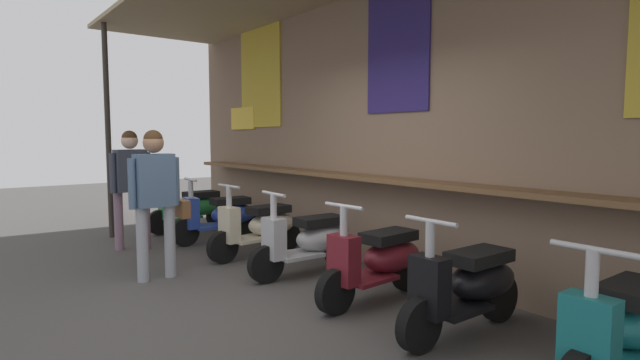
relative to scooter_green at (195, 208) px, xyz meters
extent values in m
plane|color=#474442|center=(3.75, -1.08, -0.39)|extent=(27.18, 27.18, 0.00)
cube|color=#7F6651|center=(3.75, 0.94, 1.38)|extent=(9.71, 0.25, 3.54)
cube|color=brown|center=(3.75, 0.64, 0.69)|extent=(8.74, 0.36, 0.05)
cube|color=gold|center=(0.80, 0.80, 2.11)|extent=(1.17, 0.02, 1.57)
cube|color=navy|center=(3.76, 0.80, 2.19)|extent=(0.91, 0.02, 1.50)
cube|color=gold|center=(0.23, 0.80, 1.48)|extent=(0.77, 0.03, 0.37)
cylinder|color=#332D28|center=(-0.32, -1.23, 1.26)|extent=(0.08, 0.08, 3.30)
ellipsoid|color=#237533|center=(0.00, 0.17, 0.01)|extent=(0.39, 0.70, 0.30)
cube|color=black|center=(0.00, 0.12, 0.21)|extent=(0.31, 0.55, 0.10)
cube|color=#237533|center=(0.00, -0.18, -0.14)|extent=(0.39, 0.50, 0.04)
cube|color=#237533|center=(-0.01, -0.48, 0.08)|extent=(0.28, 0.16, 0.44)
cylinder|color=#B7B7BC|center=(-0.01, -0.48, 0.21)|extent=(0.07, 0.07, 0.70)
cylinder|color=#B7B7BC|center=(-0.01, -0.48, 0.56)|extent=(0.46, 0.04, 0.04)
cylinder|color=black|center=(-0.01, -0.58, -0.19)|extent=(0.11, 0.40, 0.40)
cylinder|color=black|center=(0.01, 0.42, -0.19)|extent=(0.11, 0.40, 0.40)
ellipsoid|color=#233D9E|center=(1.06, 0.17, 0.01)|extent=(0.43, 0.73, 0.30)
cube|color=black|center=(1.05, 0.12, 0.21)|extent=(0.34, 0.57, 0.10)
cube|color=#233D9E|center=(1.03, -0.18, -0.14)|extent=(0.42, 0.53, 0.04)
cube|color=#233D9E|center=(1.01, -0.48, 0.08)|extent=(0.29, 0.18, 0.44)
cylinder|color=#B7B7BC|center=(1.01, -0.48, 0.21)|extent=(0.07, 0.07, 0.70)
cylinder|color=#B7B7BC|center=(1.01, -0.48, 0.56)|extent=(0.46, 0.07, 0.04)
cylinder|color=black|center=(1.00, -0.58, -0.19)|extent=(0.13, 0.41, 0.40)
cylinder|color=black|center=(1.08, 0.42, -0.19)|extent=(0.13, 0.41, 0.40)
ellipsoid|color=beige|center=(2.13, 0.17, 0.01)|extent=(0.43, 0.73, 0.30)
cube|color=black|center=(2.13, 0.12, 0.21)|extent=(0.34, 0.57, 0.10)
cube|color=beige|center=(2.16, -0.18, -0.14)|extent=(0.42, 0.53, 0.04)
cube|color=beige|center=(2.18, -0.48, 0.08)|extent=(0.29, 0.18, 0.44)
cylinder|color=#B7B7BC|center=(2.18, -0.48, 0.21)|extent=(0.07, 0.07, 0.70)
cylinder|color=#B7B7BC|center=(2.18, -0.48, 0.56)|extent=(0.46, 0.07, 0.04)
cylinder|color=black|center=(2.19, -0.58, -0.19)|extent=(0.13, 0.41, 0.40)
cylinder|color=black|center=(2.11, 0.42, -0.19)|extent=(0.13, 0.41, 0.40)
ellipsoid|color=#B2B5BA|center=(3.24, 0.17, 0.01)|extent=(0.41, 0.72, 0.30)
cube|color=black|center=(3.23, 0.12, 0.21)|extent=(0.33, 0.56, 0.10)
cube|color=#B2B5BA|center=(3.22, -0.18, -0.14)|extent=(0.40, 0.52, 0.04)
cube|color=#B2B5BA|center=(3.20, -0.48, 0.08)|extent=(0.29, 0.17, 0.44)
cylinder|color=#B7B7BC|center=(3.20, -0.48, 0.21)|extent=(0.07, 0.07, 0.70)
cylinder|color=#B7B7BC|center=(3.20, -0.48, 0.56)|extent=(0.46, 0.06, 0.04)
cylinder|color=black|center=(3.20, -0.58, -0.19)|extent=(0.12, 0.40, 0.40)
cylinder|color=black|center=(3.25, 0.42, -0.19)|extent=(0.12, 0.40, 0.40)
ellipsoid|color=maroon|center=(4.32, 0.17, 0.01)|extent=(0.42, 0.72, 0.30)
cube|color=black|center=(4.32, 0.12, 0.21)|extent=(0.33, 0.57, 0.10)
cube|color=maroon|center=(4.34, -0.18, -0.14)|extent=(0.41, 0.52, 0.04)
cube|color=maroon|center=(4.35, -0.48, 0.08)|extent=(0.29, 0.18, 0.44)
cylinder|color=#B7B7BC|center=(4.35, -0.48, 0.21)|extent=(0.07, 0.07, 0.70)
cylinder|color=#B7B7BC|center=(4.35, -0.48, 0.56)|extent=(0.46, 0.06, 0.04)
cylinder|color=black|center=(4.36, -0.58, -0.19)|extent=(0.12, 0.40, 0.40)
cylinder|color=black|center=(4.30, 0.42, -0.19)|extent=(0.12, 0.40, 0.40)
ellipsoid|color=black|center=(5.32, 0.17, 0.01)|extent=(0.39, 0.71, 0.30)
cube|color=black|center=(5.32, 0.12, 0.21)|extent=(0.31, 0.55, 0.10)
cube|color=black|center=(5.31, -0.18, -0.14)|extent=(0.39, 0.51, 0.04)
cube|color=black|center=(5.31, -0.48, 0.08)|extent=(0.28, 0.16, 0.44)
cylinder|color=#B7B7BC|center=(5.31, -0.48, 0.21)|extent=(0.07, 0.07, 0.70)
cylinder|color=#B7B7BC|center=(5.31, -0.48, 0.56)|extent=(0.46, 0.04, 0.04)
cylinder|color=black|center=(5.31, -0.58, -0.19)|extent=(0.11, 0.40, 0.40)
cylinder|color=black|center=(5.32, 0.42, -0.19)|extent=(0.11, 0.40, 0.40)
ellipsoid|color=#197075|center=(6.42, 0.17, 0.01)|extent=(0.39, 0.70, 0.30)
cube|color=black|center=(6.42, 0.12, 0.21)|extent=(0.30, 0.55, 0.10)
cube|color=#197075|center=(6.42, -0.18, -0.14)|extent=(0.38, 0.50, 0.04)
cube|color=#197075|center=(6.42, -0.48, 0.08)|extent=(0.28, 0.16, 0.44)
cylinder|color=#B7B7BC|center=(6.42, -0.48, 0.21)|extent=(0.07, 0.07, 0.70)
cylinder|color=#B7B7BC|center=(6.42, -0.48, 0.56)|extent=(0.46, 0.04, 0.04)
cylinder|color=#999EA8|center=(2.34, -1.60, 0.01)|extent=(0.12, 0.12, 0.80)
cylinder|color=#999EA8|center=(2.34, -1.30, 0.01)|extent=(0.12, 0.12, 0.80)
cube|color=slate|center=(2.34, -1.45, 0.70)|extent=(0.22, 0.41, 0.57)
sphere|color=#A37556|center=(2.34, -1.45, 1.10)|extent=(0.22, 0.22, 0.22)
sphere|color=#472D19|center=(2.34, -1.45, 1.14)|extent=(0.20, 0.20, 0.20)
cylinder|color=slate|center=(2.35, -1.69, 0.68)|extent=(0.08, 0.08, 0.54)
cylinder|color=slate|center=(2.33, -1.21, 0.68)|extent=(0.08, 0.08, 0.54)
cube|color=brown|center=(2.31, -1.14, 0.36)|extent=(0.26, 0.11, 0.20)
cylinder|color=gray|center=(0.66, -1.38, 0.02)|extent=(0.12, 0.12, 0.81)
cylinder|color=gray|center=(0.81, -1.06, 0.02)|extent=(0.12, 0.12, 0.81)
cube|color=#383D4C|center=(0.73, -1.22, 0.71)|extent=(0.24, 0.42, 0.57)
sphere|color=beige|center=(0.73, -1.22, 1.11)|extent=(0.22, 0.22, 0.22)
sphere|color=#472D19|center=(0.73, -1.22, 1.15)|extent=(0.20, 0.20, 0.20)
cylinder|color=#383D4C|center=(0.76, -1.46, 0.68)|extent=(0.08, 0.08, 0.54)
cylinder|color=#383D4C|center=(0.71, -0.98, 0.68)|extent=(0.08, 0.08, 0.54)
cube|color=maroon|center=(0.69, -0.91, 0.36)|extent=(0.27, 0.12, 0.20)
camera|label=1|loc=(7.53, -3.21, 1.16)|focal=27.13mm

